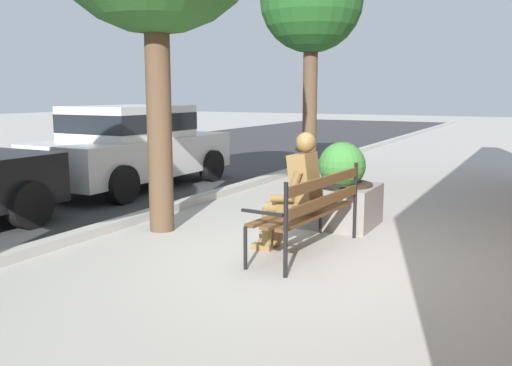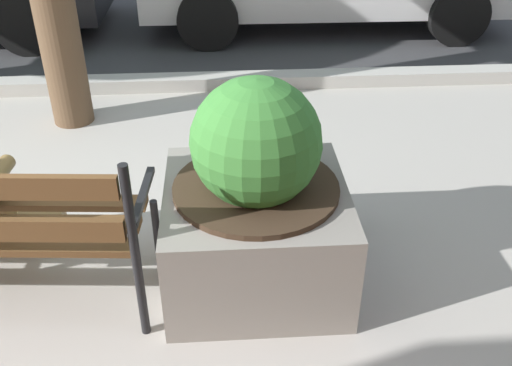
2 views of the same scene
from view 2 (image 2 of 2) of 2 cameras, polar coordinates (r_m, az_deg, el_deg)
curb_stone at (r=5.61m, az=-18.70°, el=9.06°), size 60.00×0.20×0.12m
concrete_planter at (r=2.94m, az=0.00°, el=-2.08°), size 0.92×0.92×1.15m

